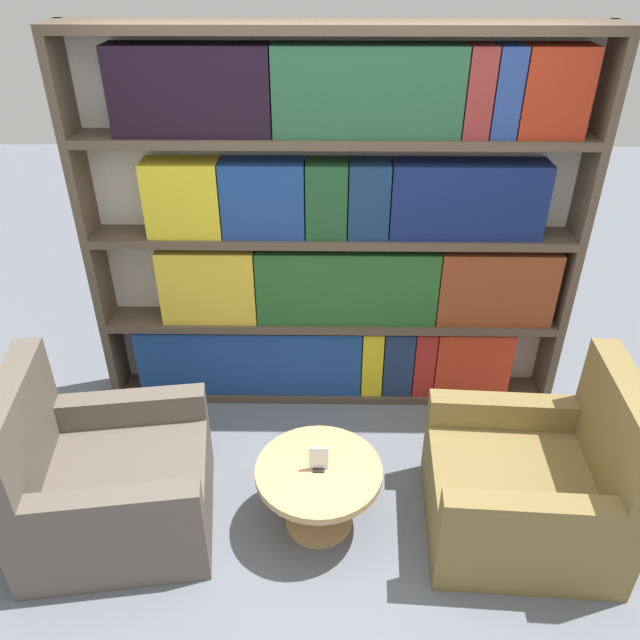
% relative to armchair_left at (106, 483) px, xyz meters
% --- Properties ---
extents(ground_plane, '(14.00, 14.00, 0.00)m').
position_rel_armchair_left_xyz_m(ground_plane, '(1.15, -0.05, -0.30)').
color(ground_plane, slate).
extents(bookshelf, '(2.90, 0.30, 2.31)m').
position_rel_armchair_left_xyz_m(bookshelf, '(1.18, 1.17, 0.83)').
color(bookshelf, silver).
rests_on(bookshelf, ground_plane).
extents(armchair_left, '(1.02, 0.95, 0.95)m').
position_rel_armchair_left_xyz_m(armchair_left, '(0.00, 0.00, 0.00)').
color(armchair_left, brown).
rests_on(armchair_left, ground_plane).
extents(armchair_right, '(0.96, 0.88, 0.95)m').
position_rel_armchair_left_xyz_m(armchair_right, '(2.17, 0.00, 0.00)').
color(armchair_right, olive).
rests_on(armchair_right, ground_plane).
extents(coffee_table, '(0.64, 0.64, 0.40)m').
position_rel_armchair_left_xyz_m(coffee_table, '(1.08, 0.02, -0.02)').
color(coffee_table, tan).
rests_on(coffee_table, ground_plane).
extents(table_sign, '(0.10, 0.06, 0.14)m').
position_rel_armchair_left_xyz_m(table_sign, '(1.08, 0.02, 0.15)').
color(table_sign, black).
rests_on(table_sign, coffee_table).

